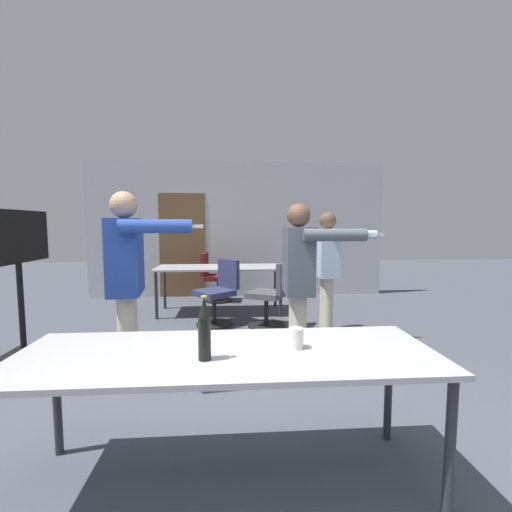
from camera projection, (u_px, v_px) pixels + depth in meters
back_wall at (236, 230)px, 6.86m from camera, size 5.89×0.12×2.66m
conference_table_near at (227, 362)px, 1.85m from camera, size 2.25×0.76×0.76m
conference_table_far at (220, 271)px, 5.55m from camera, size 2.03×0.77×0.76m
tv_screen at (19, 266)px, 3.64m from camera, size 0.44×1.14×1.59m
person_center_tall at (299, 274)px, 3.22m from camera, size 0.75×0.69×1.63m
person_left_plaid at (128, 271)px, 2.98m from camera, size 0.85×0.68×1.72m
person_near_casual at (328, 262)px, 4.38m from camera, size 0.73×0.66×1.59m
office_chair_side_rolled at (214, 279)px, 6.42m from camera, size 0.58×0.52×0.91m
office_chair_mid_tucked at (218, 294)px, 4.92m from camera, size 0.69×0.68×0.93m
office_chair_far_right at (271, 297)px, 4.77m from camera, size 0.67×0.65×0.92m
beer_bottle at (204, 330)px, 1.71m from camera, size 0.06×0.06×0.33m
drink_cup at (296, 338)px, 1.88m from camera, size 0.08×0.08×0.11m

